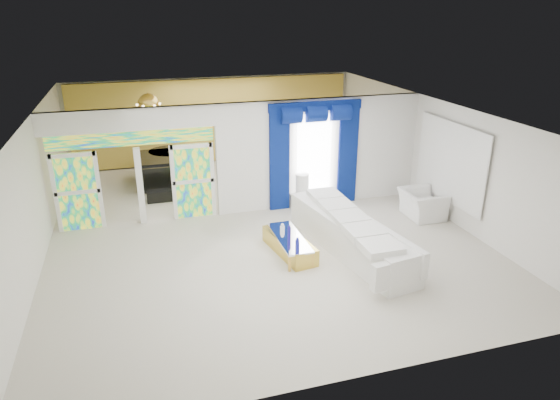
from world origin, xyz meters
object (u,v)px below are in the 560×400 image
object	(u,v)px
console_table	(312,200)
grand_piano	(159,170)
armchair	(422,204)
coffee_table	(289,245)
white_sofa	(350,235)

from	to	relation	value
console_table	grand_piano	xyz separation A→B (m)	(-3.99, 3.27, 0.24)
console_table	grand_piano	world-z (taller)	grand_piano
armchair	grand_piano	world-z (taller)	grand_piano
coffee_table	grand_piano	size ratio (longest dim) A/B	0.98
armchair	coffee_table	bearing A→B (deg)	105.01
white_sofa	console_table	size ratio (longest dim) A/B	3.37
white_sofa	grand_piano	world-z (taller)	grand_piano
coffee_table	armchair	xyz separation A→B (m)	(4.02, 1.00, 0.17)
coffee_table	armchair	world-z (taller)	armchair
armchair	grand_piano	size ratio (longest dim) A/B	0.63
console_table	armchair	xyz separation A→B (m)	(2.55, -1.53, 0.16)
coffee_table	grand_piano	xyz separation A→B (m)	(-2.52, 5.80, 0.25)
white_sofa	console_table	distance (m)	2.84
coffee_table	armchair	size ratio (longest dim) A/B	1.55
armchair	grand_piano	distance (m)	8.11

